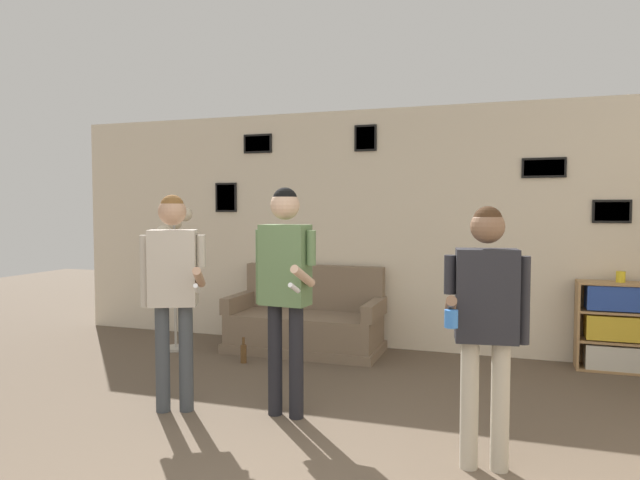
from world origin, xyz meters
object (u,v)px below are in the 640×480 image
Objects in this scene: person_player_foreground_left at (173,279)px; bottle_on_floor at (244,353)px; bookshelf at (627,327)px; couch at (306,323)px; drinking_cup at (621,277)px; floor_lamp at (175,247)px; person_watcher_holding_cup at (486,310)px; person_player_foreground_center at (285,276)px.

person_player_foreground_left is 6.39× the size of bottle_on_floor.
couch is at bearing -176.59° from bookshelf.
couch is 16.00× the size of drinking_cup.
bookshelf is 0.49m from drinking_cup.
couch is 1.70m from floor_lamp.
person_watcher_holding_cup is (3.41, -1.97, -0.19)m from floor_lamp.
floor_lamp is (-4.63, -0.63, 0.73)m from bookshelf.
person_watcher_holding_cup is 15.01× the size of drinking_cup.
bottle_on_floor is 3.80m from drinking_cup.
person_player_foreground_center is at bearing 11.13° from person_player_foreground_left.
person_player_foreground_center reaches higher than couch.
couch is 1.01× the size of person_player_foreground_left.
couch is at bearing 105.34° from person_player_foreground_center.
floor_lamp is at bearing 122.30° from person_player_foreground_left.
couch is 3.24m from bookshelf.
person_watcher_holding_cup is 2.85m from drinking_cup.
person_player_foreground_left is at bearing -57.70° from floor_lamp.
floor_lamp reaches higher than couch.
bookshelf is at bearing 64.84° from person_watcher_holding_cup.
drinking_cup is at bearing 33.63° from person_player_foreground_left.
drinking_cup is at bearing -179.98° from bookshelf.
person_player_foreground_left reaches higher than couch.
floor_lamp is 2.01m from person_player_foreground_left.
floor_lamp is at bearing -172.19° from drinking_cup.
person_player_foreground_left reaches higher than floor_lamp.
floor_lamp is 2.47m from person_player_foreground_center.
drinking_cup is at bearing 7.81° from floor_lamp.
bookshelf is 4.29m from person_player_foreground_left.
person_player_foreground_left is (-0.33, -2.13, 0.74)m from couch.
person_player_foreground_center is at bearing -38.27° from floor_lamp.
person_watcher_holding_cup is (2.01, -2.41, 0.67)m from couch.
drinking_cup is at bearing 66.00° from person_watcher_holding_cup.
floor_lamp is 15.03× the size of drinking_cup.
person_player_foreground_center is (0.54, -1.96, 0.78)m from couch.
person_player_foreground_center is at bearing -52.48° from bottle_on_floor.
couch is at bearing 17.25° from floor_lamp.
person_watcher_holding_cup is (1.47, -0.45, -0.11)m from person_player_foreground_center.
person_watcher_holding_cup is (2.34, -0.28, -0.07)m from person_player_foreground_left.
person_player_foreground_center reaches higher than person_player_foreground_left.
person_player_foreground_center reaches higher than bookshelf.
person_player_foreground_left is at bearing -146.37° from drinking_cup.
person_player_foreground_left reaches higher than person_watcher_holding_cup.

